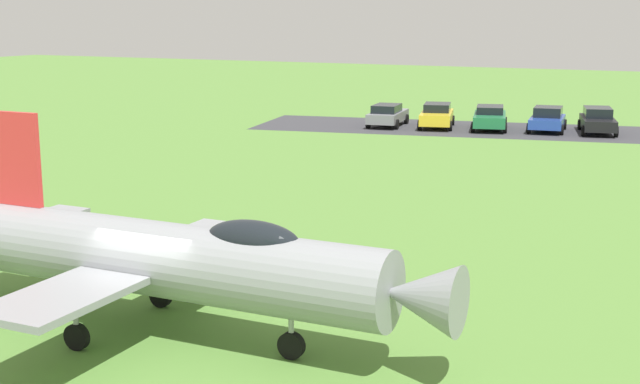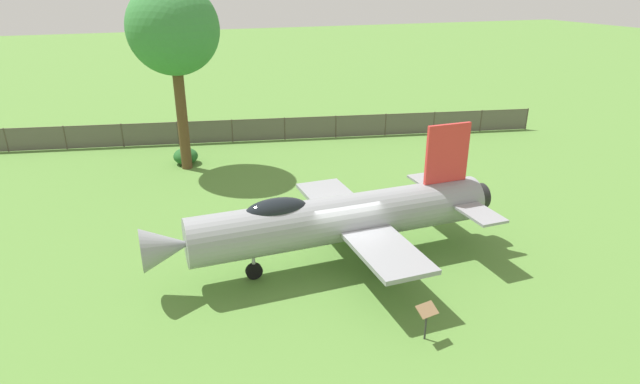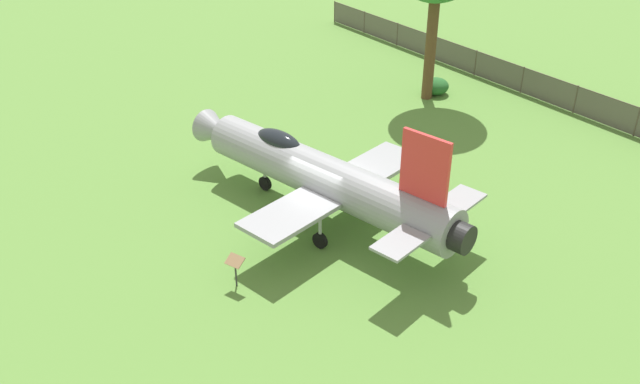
{
  "view_description": "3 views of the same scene",
  "coord_description": "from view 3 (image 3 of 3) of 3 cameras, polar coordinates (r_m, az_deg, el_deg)",
  "views": [
    {
      "loc": [
        -15.23,
        -11.45,
        7.24
      ],
      "look_at": [
        9.53,
        0.58,
        1.5
      ],
      "focal_mm": 48.39,
      "sensor_mm": 36.0,
      "label": 1
    },
    {
      "loc": [
        15.84,
        -6.62,
        9.85
      ],
      "look_at": [
        -0.34,
        -0.73,
        2.81
      ],
      "focal_mm": 29.24,
      "sensor_mm": 36.0,
      "label": 2
    },
    {
      "loc": [
        16.01,
        14.53,
        13.9
      ],
      "look_at": [
        1.23,
        0.85,
        2.07
      ],
      "focal_mm": 37.34,
      "sensor_mm": 36.0,
      "label": 3
    }
  ],
  "objects": [
    {
      "name": "ground_plane",
      "position": [
        25.7,
        0.48,
        -2.31
      ],
      "size": [
        200.0,
        200.0,
        0.0
      ],
      "primitive_type": "plane",
      "color": "#568438"
    },
    {
      "name": "shrub_near_fence",
      "position": [
        37.46,
        9.9,
        8.92
      ],
      "size": [
        1.46,
        1.38,
        0.9
      ],
      "color": "#235B26",
      "rests_on": "ground_plane"
    },
    {
      "name": "perimeter_fence",
      "position": [
        37.65,
        18.97,
        8.4
      ],
      "size": [
        7.41,
        36.97,
        1.51
      ],
      "rotation": [
        0.0,
        0.0,
        4.52
      ],
      "color": "#4C4238",
      "rests_on": "ground_plane"
    },
    {
      "name": "info_plaque",
      "position": [
        22.01,
        -7.29,
        -6.21
      ],
      "size": [
        0.49,
        0.66,
        1.14
      ],
      "color": "#333333",
      "rests_on": "ground_plane"
    },
    {
      "name": "display_jet",
      "position": [
        24.98,
        -0.16,
        1.56
      ],
      "size": [
        8.45,
        13.15,
        4.93
      ],
      "rotation": [
        0.0,
        0.0,
        4.72
      ],
      "color": "gray",
      "rests_on": "ground_plane"
    }
  ]
}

